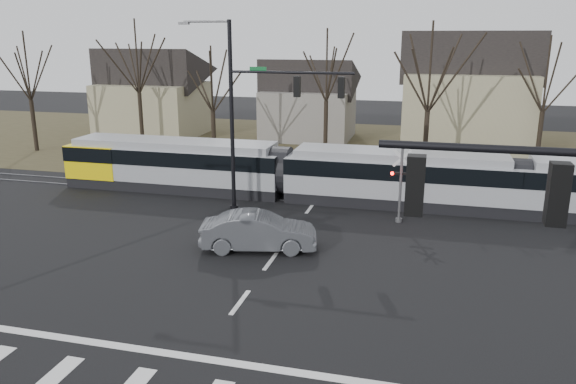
# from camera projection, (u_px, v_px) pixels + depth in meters

# --- Properties ---
(ground) EXTENTS (140.00, 140.00, 0.00)m
(ground) POSITION_uv_depth(u_px,v_px,m) (220.00, 329.00, 18.62)
(ground) COLOR black
(grass_verge) EXTENTS (140.00, 28.00, 0.01)m
(grass_verge) POSITION_uv_depth(u_px,v_px,m) (355.00, 148.00, 48.46)
(grass_verge) COLOR #38331E
(grass_verge) RESTS_ON ground
(stop_line) EXTENTS (28.00, 0.35, 0.01)m
(stop_line) POSITION_uv_depth(u_px,v_px,m) (199.00, 358.00, 16.94)
(stop_line) COLOR silver
(stop_line) RESTS_ON ground
(lane_dashes) EXTENTS (0.18, 30.00, 0.01)m
(lane_dashes) POSITION_uv_depth(u_px,v_px,m) (317.00, 198.00, 33.54)
(lane_dashes) COLOR silver
(lane_dashes) RESTS_ON ground
(rail_pair) EXTENTS (90.00, 1.52, 0.06)m
(rail_pair) POSITION_uv_depth(u_px,v_px,m) (317.00, 199.00, 33.35)
(rail_pair) COLOR #59595E
(rail_pair) RESTS_ON ground
(tram) EXTENTS (41.14, 3.05, 3.12)m
(tram) POSITION_uv_depth(u_px,v_px,m) (395.00, 176.00, 31.99)
(tram) COLOR gray
(tram) RESTS_ON ground
(sedan) EXTENTS (4.11, 6.01, 1.72)m
(sedan) POSITION_uv_depth(u_px,v_px,m) (259.00, 231.00, 25.36)
(sedan) COLOR #4F5157
(sedan) RESTS_ON ground
(signal_pole_far) EXTENTS (9.28, 0.44, 10.20)m
(signal_pole_far) POSITION_uv_depth(u_px,v_px,m) (260.00, 109.00, 29.33)
(signal_pole_far) COLOR black
(signal_pole_far) RESTS_ON ground
(rail_crossing_signal) EXTENTS (1.08, 0.36, 4.00)m
(rail_crossing_signal) POSITION_uv_depth(u_px,v_px,m) (400.00, 187.00, 28.84)
(rail_crossing_signal) COLOR #59595B
(rail_crossing_signal) RESTS_ON ground
(tree_row) EXTENTS (59.20, 7.20, 10.00)m
(tree_row) POSITION_uv_depth(u_px,v_px,m) (372.00, 98.00, 41.04)
(tree_row) COLOR black
(tree_row) RESTS_ON ground
(house_a) EXTENTS (9.72, 8.64, 8.60)m
(house_a) POSITION_uv_depth(u_px,v_px,m) (152.00, 89.00, 53.95)
(house_a) COLOR gray
(house_a) RESTS_ON ground
(house_b) EXTENTS (8.64, 7.56, 7.65)m
(house_b) POSITION_uv_depth(u_px,v_px,m) (309.00, 96.00, 52.33)
(house_b) COLOR slate
(house_b) RESTS_ON ground
(house_c) EXTENTS (10.80, 8.64, 10.10)m
(house_c) POSITION_uv_depth(u_px,v_px,m) (468.00, 89.00, 45.82)
(house_c) COLOR gray
(house_c) RESTS_ON ground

